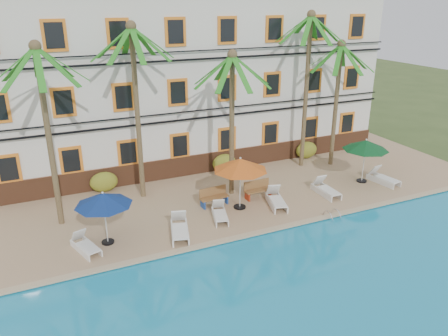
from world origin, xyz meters
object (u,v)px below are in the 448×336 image
palm_a (45,113)px  palm_e (338,87)px  umbrella_blue (103,199)px  lounger_a (85,245)px  lounger_c (220,213)px  palm_b (136,91)px  umbrella_red (240,165)px  lounger_f (383,178)px  lounger_b (180,229)px  bench_left (214,196)px  umbrella_green (366,145)px  palm_c (232,105)px  bench_right (257,189)px  palm_d (307,72)px  lounger_e (326,189)px  pool_ladder (332,217)px  lounger_d (276,200)px

palm_a → palm_e: bearing=4.4°
umbrella_blue → lounger_a: bearing=-164.6°
lounger_c → palm_a: bearing=159.2°
palm_a → palm_b: size_ratio=0.93×
palm_e → umbrella_red: (-8.03, -3.24, -2.60)m
lounger_f → palm_e: bearing=102.7°
lounger_b → bench_left: bearing=40.4°
palm_a → umbrella_green: size_ratio=3.23×
palm_c → bench_right: palm_c is taller
palm_b → umbrella_green: bearing=-15.0°
umbrella_red → lounger_c: (-1.38, -0.66, -2.04)m
lounger_b → bench_left: size_ratio=1.41×
bench_left → palm_a: bearing=171.2°
palm_d → lounger_b: palm_d is taller
umbrella_red → lounger_f: 9.11m
lounger_a → palm_d: bearing=19.2°
palm_d → lounger_a: bearing=-160.8°
bench_right → palm_b: bearing=154.4°
umbrella_green → lounger_e: size_ratio=1.32×
umbrella_blue → bench_right: 8.36m
palm_c → palm_d: (5.84, 2.04, 0.97)m
umbrella_green → lounger_f: 2.22m
palm_e → pool_ladder: (-4.44, -5.99, -4.90)m
palm_e → lounger_a: size_ratio=4.19×
palm_d → lounger_b: size_ratio=4.27×
palm_b → umbrella_green: (11.97, -3.20, -3.43)m
palm_a → palm_b: (4.26, 1.38, 0.35)m
palm_b → lounger_e: bearing=-22.8°
palm_c → umbrella_blue: size_ratio=3.13×
palm_c → pool_ladder: bearing=-54.7°
umbrella_red → lounger_f: size_ratio=1.36×
lounger_a → lounger_b: (4.00, -0.36, 0.05)m
lounger_a → lounger_d: (9.45, 0.49, 0.04)m
palm_e → lounger_c: 11.19m
palm_c → palm_d: bearing=19.3°
palm_b → lounger_b: palm_b is taller
palm_a → lounger_f: size_ratio=4.17×
lounger_d → bench_left: lounger_d is taller
palm_d → lounger_c: (-7.60, -4.49, -5.56)m
palm_a → lounger_a: size_ratio=4.54×
palm_e → lounger_a: palm_e is taller
lounger_a → lounger_c: size_ratio=0.99×
lounger_c → lounger_a: bearing=-177.0°
palm_c → lounger_c: (-1.76, -2.45, -4.59)m
palm_e → umbrella_blue: 15.49m
bench_left → lounger_b: bearing=-139.6°
umbrella_red → lounger_b: size_ratio=1.25×
lounger_a → lounger_e: size_ratio=0.94×
palm_b → palm_d: bearing=2.7°
umbrella_green → palm_a: bearing=173.6°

